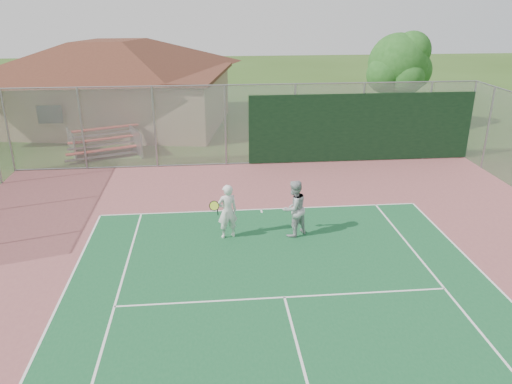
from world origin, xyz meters
TOP-DOWN VIEW (x-y plane):
  - back_fence at (2.11, 16.98)m, footprint 20.08×0.11m
  - clubhouse at (-6.96, 24.85)m, footprint 14.36×10.90m
  - bleachers at (-6.62, 19.07)m, footprint 3.75×2.90m
  - tree at (8.59, 22.48)m, footprint 3.79×3.59m
  - player_white_front at (-1.25, 9.86)m, footprint 0.93×0.72m
  - player_grey_back at (0.79, 9.81)m, footprint 1.10×1.04m

SIDE VIEW (x-z plane):
  - bleachers at x=-6.62m, z-range 0.03..1.20m
  - player_white_front at x=-1.25m, z-range 0.01..1.72m
  - player_grey_back at x=0.79m, z-range 0.00..1.79m
  - back_fence at x=2.11m, z-range -0.09..3.43m
  - clubhouse at x=-6.96m, z-range 0.04..5.66m
  - tree at x=8.59m, z-range 0.83..6.12m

